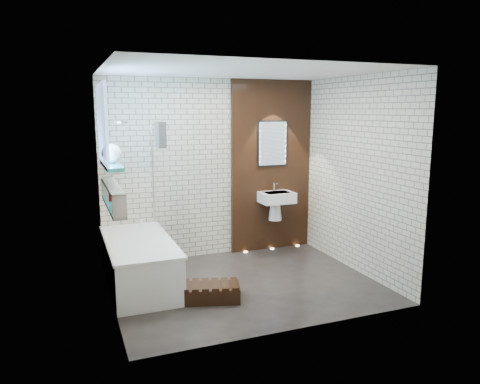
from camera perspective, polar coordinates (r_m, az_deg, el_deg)
name	(u,v)px	position (r m, az deg, el deg)	size (l,w,h in m)	color
ground	(244,284)	(5.85, 0.54, -11.40)	(3.20, 3.20, 0.00)	black
room_shell	(244,182)	(5.50, 0.57, 1.28)	(3.24, 3.20, 2.60)	#BCB295
walnut_panel	(271,166)	(7.03, 3.92, 3.22)	(1.30, 0.06, 2.60)	black
clerestory_window	(104,133)	(5.42, -16.58, 7.11)	(0.18, 1.00, 0.94)	#7FADE0
display_niche	(113,196)	(5.31, -15.59, -0.53)	(0.14, 1.30, 0.26)	teal
bathtub	(139,262)	(5.86, -12.46, -8.58)	(0.79, 1.74, 0.70)	white
bath_screen	(158,177)	(6.11, -10.17, 1.83)	(0.01, 0.78, 1.40)	white
towel	(161,135)	(5.81, -9.87, 7.06)	(0.09, 0.25, 0.32)	#2A2421
shower_head	(122,122)	(6.04, -14.55, 8.43)	(0.18, 0.18, 0.02)	silver
washbasin	(276,201)	(6.94, 4.56, -1.16)	(0.50, 0.36, 0.58)	white
led_mirror	(273,144)	(6.96, 4.09, 6.04)	(0.50, 0.02, 0.70)	black
walnut_step	(205,293)	(5.37, -4.34, -12.47)	(0.78, 0.35, 0.17)	black
niche_bottles	(114,202)	(5.18, -15.42, -1.17)	(0.06, 0.71, 0.13)	maroon
sill_vases	(111,153)	(5.48, -15.76, 4.66)	(0.22, 0.22, 0.22)	white
floor_uplights	(272,249)	(7.24, 4.03, -7.06)	(0.96, 0.06, 0.01)	#FFD899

